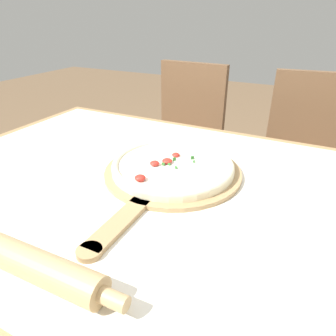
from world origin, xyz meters
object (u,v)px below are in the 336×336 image
at_px(pizza_peel, 170,174).
at_px(chair_left, 184,135).
at_px(rolling_pin, 17,257).
at_px(chair_right, 305,157).
at_px(pizza, 173,165).

height_order(pizza_peel, chair_left, chair_left).
height_order(rolling_pin, chair_right, chair_right).
relative_size(pizza_peel, chair_right, 0.63).
bearing_deg(chair_left, chair_right, 3.28).
bearing_deg(rolling_pin, chair_right, 71.29).
distance_m(pizza, rolling_pin, 0.45).
distance_m(pizza, chair_right, 0.87).
height_order(chair_left, chair_right, same).
distance_m(pizza, chair_left, 0.86).
relative_size(chair_left, chair_right, 1.00).
bearing_deg(pizza_peel, chair_left, 110.75).
distance_m(rolling_pin, chair_left, 1.25).
relative_size(rolling_pin, chair_right, 0.50).
distance_m(rolling_pin, chair_right, 1.30).
bearing_deg(rolling_pin, pizza_peel, 78.31).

